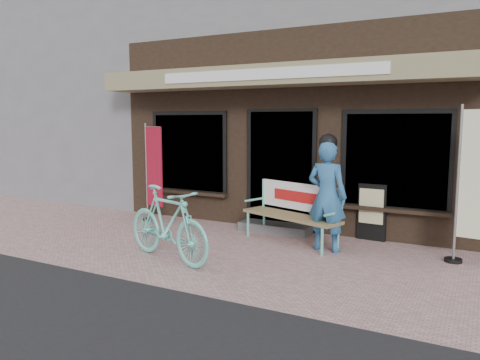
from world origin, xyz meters
The scene contains 9 objects.
ground centered at (0.00, 0.00, 0.00)m, with size 70.00×70.00×0.00m, color #BD9290.
storefront centered at (0.00, 4.96, 2.99)m, with size 7.00×6.77×6.00m.
neighbor_left_near centered at (-8.50, 5.50, 3.20)m, with size 10.00×7.00×6.40m, color slate.
bench centered at (0.57, 1.24, 0.57)m, with size 1.83×1.01×0.97m.
person centered at (1.18, 1.00, 0.88)m, with size 0.65×0.46×1.80m.
bicycle centered at (-0.66, -0.56, 0.53)m, with size 0.50×1.78×1.07m, color #69CDBC.
nobori_red centered at (-2.43, 1.36, 1.00)m, with size 0.58×0.25×1.94m.
nobori_cream centered at (3.19, 1.24, 1.14)m, with size 0.66×0.27×2.22m.
menu_stand centered at (1.66, 1.97, 0.49)m, with size 0.48×0.14×0.95m.
Camera 1 is at (3.31, -5.83, 2.00)m, focal length 35.00 mm.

